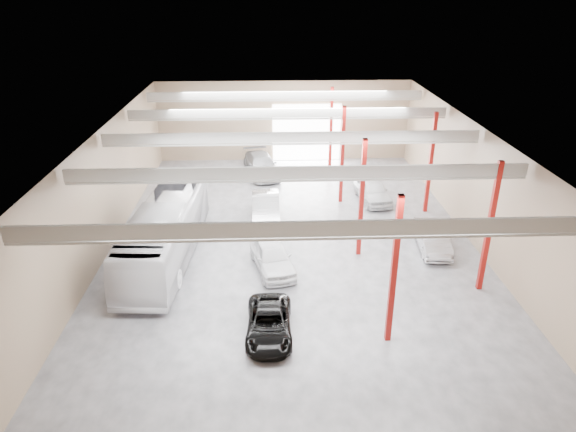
{
  "coord_description": "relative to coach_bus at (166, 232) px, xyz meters",
  "views": [
    {
      "loc": [
        -1.4,
        -28.49,
        14.58
      ],
      "look_at": [
        -0.32,
        -1.31,
        2.2
      ],
      "focal_mm": 32.0,
      "sensor_mm": 36.0,
      "label": 1
    }
  ],
  "objects": [
    {
      "name": "black_sedan",
      "position": [
        5.83,
        -7.38,
        -1.09
      ],
      "size": [
        2.11,
        4.43,
        1.22
      ],
      "primitive_type": "imported",
      "rotation": [
        0.0,
        0.0,
        -0.02
      ],
      "color": "black",
      "rests_on": "ground"
    },
    {
      "name": "car_row_b",
      "position": [
        5.68,
        5.17,
        -0.85
      ],
      "size": [
        1.91,
        5.18,
        1.69
      ],
      "primitive_type": "imported",
      "rotation": [
        0.0,
        0.0,
        0.02
      ],
      "color": "silver",
      "rests_on": "ground"
    },
    {
      "name": "car_right_far",
      "position": [
        13.47,
        8.12,
        -0.89
      ],
      "size": [
        2.47,
        4.94,
        1.62
      ],
      "primitive_type": "imported",
      "rotation": [
        0.0,
        0.0,
        0.12
      ],
      "color": "silver",
      "rests_on": "ground"
    },
    {
      "name": "car_row_a",
      "position": [
        6.03,
        -1.5,
        -0.9
      ],
      "size": [
        2.92,
        5.01,
        1.6
      ],
      "primitive_type": "imported",
      "rotation": [
        0.0,
        0.0,
        0.23
      ],
      "color": "white",
      "rests_on": "ground"
    },
    {
      "name": "car_row_c",
      "position": [
        5.33,
        14.07,
        -0.86
      ],
      "size": [
        3.52,
        6.12,
        1.67
      ],
      "primitive_type": "imported",
      "rotation": [
        0.0,
        0.0,
        0.22
      ],
      "color": "slate",
      "rests_on": "ground"
    },
    {
      "name": "car_right_near",
      "position": [
        15.63,
        0.47,
        -0.96
      ],
      "size": [
        1.96,
        4.62,
        1.48
      ],
      "primitive_type": "imported",
      "rotation": [
        0.0,
        0.0,
        -0.09
      ],
      "color": "#AAAAAE",
      "rests_on": "ground"
    },
    {
      "name": "depot_shell",
      "position": [
        7.46,
        2.55,
        3.28
      ],
      "size": [
        22.12,
        32.12,
        7.06
      ],
      "color": "#46464B",
      "rests_on": "ground"
    },
    {
      "name": "coach_bus",
      "position": [
        0.0,
        0.0,
        0.0
      ],
      "size": [
        3.57,
        12.34,
        3.4
      ],
      "primitive_type": "imported",
      "rotation": [
        0.0,
        0.0,
        -0.06
      ],
      "color": "silver",
      "rests_on": "ground"
    }
  ]
}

